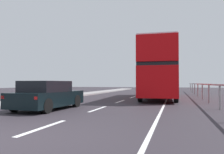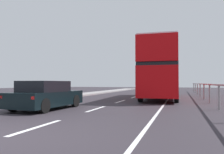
% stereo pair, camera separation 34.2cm
% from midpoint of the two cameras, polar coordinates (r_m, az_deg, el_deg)
% --- Properties ---
extents(ground_plane, '(74.60, 120.00, 0.10)m').
position_cam_midpoint_polar(ground_plane, '(5.94, -24.03, -14.32)').
color(ground_plane, '#2E2930').
extents(lane_paint_markings, '(3.17, 46.00, 0.01)m').
position_cam_midpoint_polar(lane_paint_markings, '(13.27, 8.32, -7.01)').
color(lane_paint_markings, silver).
rests_on(lane_paint_markings, ground).
extents(bridge_side_railing, '(0.10, 42.00, 1.22)m').
position_cam_midpoint_polar(bridge_side_railing, '(13.51, 25.23, -2.65)').
color(bridge_side_railing, gray).
rests_on(bridge_side_railing, ground).
extents(double_decker_bus_red, '(2.96, 11.23, 4.32)m').
position_cam_midpoint_polar(double_decker_bus_red, '(19.03, 12.83, 1.66)').
color(double_decker_bus_red, red).
rests_on(double_decker_bus_red, ground).
extents(hatchback_car_near, '(2.02, 4.11, 1.37)m').
position_cam_midpoint_polar(hatchback_car_near, '(11.29, -15.67, -4.59)').
color(hatchback_car_near, black).
rests_on(hatchback_car_near, ground).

